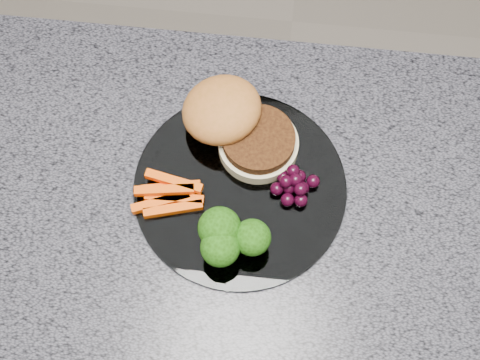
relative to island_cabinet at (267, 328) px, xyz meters
name	(u,v)px	position (x,y,z in m)	size (l,w,h in m)	color
room	(328,22)	(0.00, 0.00, 0.92)	(4.02, 4.02, 2.70)	gray
island_cabinet	(267,328)	(0.00, 0.00, 0.00)	(1.20, 0.60, 0.86)	#512F1C
countertop	(280,259)	(0.00, 0.00, 0.45)	(1.20, 0.60, 0.04)	#4D4C57
plate	(240,187)	(-0.06, 0.08, 0.47)	(0.26, 0.26, 0.01)	white
burger	(235,123)	(-0.07, 0.15, 0.50)	(0.18, 0.16, 0.05)	beige
carrot_sticks	(170,195)	(-0.14, 0.06, 0.48)	(0.09, 0.06, 0.02)	#EF4F03
broccoli	(229,237)	(-0.06, 0.00, 0.51)	(0.08, 0.07, 0.06)	#51832F
grape_bunch	(293,184)	(0.01, 0.08, 0.49)	(0.06, 0.05, 0.03)	black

